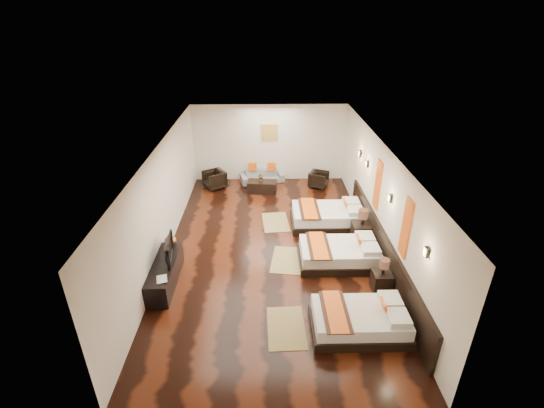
{
  "coord_description": "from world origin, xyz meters",
  "views": [
    {
      "loc": [
        -0.17,
        -8.68,
        5.71
      ],
      "look_at": [
        0.01,
        0.45,
        1.1
      ],
      "focal_mm": 25.4,
      "sensor_mm": 36.0,
      "label": 1
    }
  ],
  "objects_px": {
    "nightstand_b": "(361,231)",
    "table_plant": "(261,177)",
    "coffee_table": "(262,187)",
    "nightstand_a": "(382,279)",
    "book": "(157,280)",
    "bed_far": "(328,216)",
    "tv_console": "(165,273)",
    "sofa": "(262,176)",
    "armchair_right": "(319,179)",
    "tv": "(166,250)",
    "bed_mid": "(340,254)",
    "armchair_left": "(214,180)",
    "figurine": "(170,239)",
    "bed_near": "(361,320)"
  },
  "relations": [
    {
      "from": "bed_near",
      "to": "sofa",
      "type": "distance_m",
      "value": 7.69
    },
    {
      "from": "nightstand_a",
      "to": "table_plant",
      "type": "distance_m",
      "value": 6.03
    },
    {
      "from": "bed_near",
      "to": "bed_mid",
      "type": "relative_size",
      "value": 0.95
    },
    {
      "from": "bed_mid",
      "to": "armchair_right",
      "type": "height_order",
      "value": "bed_mid"
    },
    {
      "from": "bed_near",
      "to": "tv",
      "type": "relative_size",
      "value": 2.06
    },
    {
      "from": "tv_console",
      "to": "armchair_left",
      "type": "distance_m",
      "value": 5.42
    },
    {
      "from": "coffee_table",
      "to": "nightstand_a",
      "type": "bearing_deg",
      "value": -63.13
    },
    {
      "from": "book",
      "to": "sofa",
      "type": "bearing_deg",
      "value": 71.08
    },
    {
      "from": "bed_far",
      "to": "tv",
      "type": "bearing_deg",
      "value": -148.88
    },
    {
      "from": "nightstand_a",
      "to": "armchair_left",
      "type": "height_order",
      "value": "nightstand_a"
    },
    {
      "from": "bed_near",
      "to": "tv_console",
      "type": "xyz_separation_m",
      "value": [
        -4.19,
        1.56,
        0.03
      ]
    },
    {
      "from": "bed_near",
      "to": "armchair_right",
      "type": "xyz_separation_m",
      "value": [
        0.07,
        6.96,
        0.04
      ]
    },
    {
      "from": "tv",
      "to": "bed_mid",
      "type": "bearing_deg",
      "value": -88.97
    },
    {
      "from": "tv",
      "to": "figurine",
      "type": "distance_m",
      "value": 0.65
    },
    {
      "from": "sofa",
      "to": "armchair_right",
      "type": "height_order",
      "value": "armchair_right"
    },
    {
      "from": "bed_far",
      "to": "sofa",
      "type": "bearing_deg",
      "value": 121.52
    },
    {
      "from": "tv",
      "to": "figurine",
      "type": "height_order",
      "value": "tv"
    },
    {
      "from": "armchair_left",
      "to": "sofa",
      "type": "bearing_deg",
      "value": 73.9
    },
    {
      "from": "tv_console",
      "to": "figurine",
      "type": "bearing_deg",
      "value": 90.0
    },
    {
      "from": "table_plant",
      "to": "armchair_left",
      "type": "bearing_deg",
      "value": 167.38
    },
    {
      "from": "nightstand_b",
      "to": "nightstand_a",
      "type": "bearing_deg",
      "value": -90.0
    },
    {
      "from": "nightstand_a",
      "to": "table_plant",
      "type": "bearing_deg",
      "value": 117.13
    },
    {
      "from": "nightstand_b",
      "to": "book",
      "type": "distance_m",
      "value": 5.47
    },
    {
      "from": "bed_near",
      "to": "coffee_table",
      "type": "height_order",
      "value": "bed_near"
    },
    {
      "from": "sofa",
      "to": "armchair_left",
      "type": "xyz_separation_m",
      "value": [
        -1.7,
        -0.48,
        0.09
      ]
    },
    {
      "from": "armchair_right",
      "to": "bed_far",
      "type": "bearing_deg",
      "value": -157.47
    },
    {
      "from": "bed_mid",
      "to": "armchair_right",
      "type": "relative_size",
      "value": 3.16
    },
    {
      "from": "sofa",
      "to": "armchair_right",
      "type": "bearing_deg",
      "value": -27.19
    },
    {
      "from": "tv_console",
      "to": "bed_near",
      "type": "bearing_deg",
      "value": -20.38
    },
    {
      "from": "bed_far",
      "to": "tv_console",
      "type": "relative_size",
      "value": 1.18
    },
    {
      "from": "bed_mid",
      "to": "tv_console",
      "type": "xyz_separation_m",
      "value": [
        -4.2,
        -0.74,
        0.01
      ]
    },
    {
      "from": "nightstand_b",
      "to": "table_plant",
      "type": "height_order",
      "value": "nightstand_b"
    },
    {
      "from": "bed_far",
      "to": "nightstand_a",
      "type": "xyz_separation_m",
      "value": [
        0.75,
        -3.01,
        0.01
      ]
    },
    {
      "from": "bed_near",
      "to": "tv",
      "type": "height_order",
      "value": "tv"
    },
    {
      "from": "bed_far",
      "to": "tv_console",
      "type": "distance_m",
      "value": 4.97
    },
    {
      "from": "bed_mid",
      "to": "book",
      "type": "xyz_separation_m",
      "value": [
        -4.2,
        -1.37,
        0.3
      ]
    },
    {
      "from": "sofa",
      "to": "armchair_right",
      "type": "xyz_separation_m",
      "value": [
        2.03,
        -0.48,
        0.06
      ]
    },
    {
      "from": "nightstand_b",
      "to": "sofa",
      "type": "bearing_deg",
      "value": 123.1
    },
    {
      "from": "armchair_left",
      "to": "table_plant",
      "type": "bearing_deg",
      "value": 45.4
    },
    {
      "from": "nightstand_b",
      "to": "armchair_left",
      "type": "xyz_separation_m",
      "value": [
        -4.42,
        3.68,
        -0.03
      ]
    },
    {
      "from": "figurine",
      "to": "armchair_right",
      "type": "xyz_separation_m",
      "value": [
        4.26,
        4.6,
        -0.41
      ]
    },
    {
      "from": "nightstand_a",
      "to": "tv_console",
      "type": "distance_m",
      "value": 4.96
    },
    {
      "from": "tv_console",
      "to": "armchair_left",
      "type": "height_order",
      "value": "armchair_left"
    },
    {
      "from": "nightstand_b",
      "to": "book",
      "type": "xyz_separation_m",
      "value": [
        -4.95,
        -2.34,
        0.22
      ]
    },
    {
      "from": "nightstand_a",
      "to": "book",
      "type": "relative_size",
      "value": 2.86
    },
    {
      "from": "figurine",
      "to": "armchair_right",
      "type": "bearing_deg",
      "value": 47.19
    },
    {
      "from": "book",
      "to": "tv_console",
      "type": "bearing_deg",
      "value": 90.0
    },
    {
      "from": "bed_mid",
      "to": "nightstand_b",
      "type": "height_order",
      "value": "nightstand_b"
    },
    {
      "from": "tv_console",
      "to": "tv",
      "type": "bearing_deg",
      "value": 73.18
    },
    {
      "from": "nightstand_b",
      "to": "sofa",
      "type": "height_order",
      "value": "nightstand_b"
    }
  ]
}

